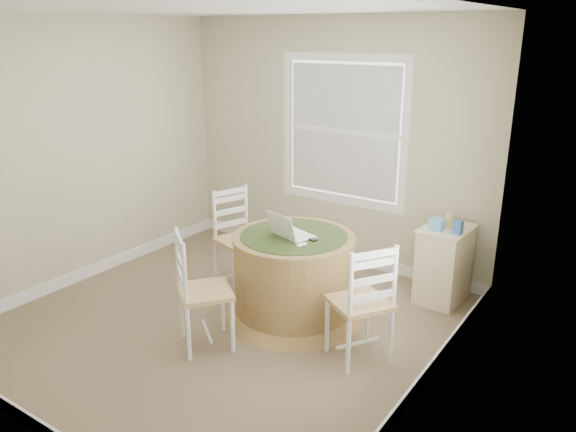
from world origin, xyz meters
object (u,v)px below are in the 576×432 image
Objects in this scene: round_table at (294,272)px; laptop at (291,233)px; chair_right at (360,302)px; chair_left at (240,240)px; corner_chest at (444,264)px; chair_near at (205,291)px.

laptop is at bearing -90.01° from round_table.
chair_right is (0.79, -0.29, 0.06)m from round_table.
round_table is 0.38m from laptop.
corner_chest is (1.79, 0.79, -0.11)m from chair_left.
round_table is 3.08× the size of laptop.
laptop is 0.56× the size of corner_chest.
round_table is at bearing -88.82° from chair_left.
chair_left is 1.00× the size of chair_near.
chair_right is at bearing 179.64° from laptop.
chair_near is (-0.31, -0.81, 0.06)m from round_table.
chair_left is 2.35× the size of laptop.
chair_near is 0.89m from laptop.
laptop is 1.53m from corner_chest.
chair_near is at bearing -121.64° from corner_chest.
chair_near is 1.22m from chair_right.
laptop is at bearing -90.92° from chair_left.
chair_right is 1.36m from corner_chest.
chair_right is at bearing -3.19° from round_table.
chair_left is at bearing -152.77° from corner_chest.
chair_right is (1.59, -0.54, 0.00)m from chair_left.
laptop is (-0.01, -0.03, 0.38)m from round_table.
chair_near is 2.27m from corner_chest.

